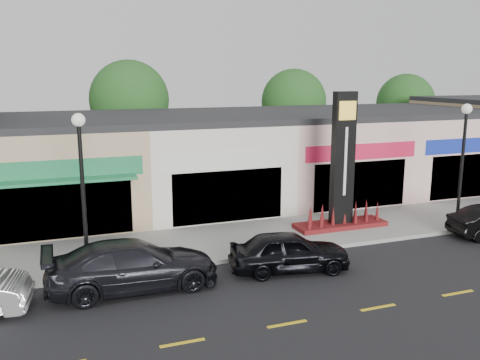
{
  "coord_description": "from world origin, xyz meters",
  "views": [
    {
      "loc": [
        -8.71,
        -14.84,
        6.84
      ],
      "look_at": [
        -1.86,
        4.0,
        2.67
      ],
      "focal_mm": 38.0,
      "sensor_mm": 36.0,
      "label": 1
    }
  ],
  "objects_px": {
    "lamp_east_near": "(463,153)",
    "car_black_sedan": "(289,251)",
    "car_dark_sedan": "(133,265)",
    "pylon_sign": "(342,180)",
    "lamp_west_near": "(82,178)"
  },
  "relations": [
    {
      "from": "car_black_sedan",
      "to": "car_dark_sedan",
      "type": "bearing_deg",
      "value": 95.96
    },
    {
      "from": "car_black_sedan",
      "to": "pylon_sign",
      "type": "bearing_deg",
      "value": -40.16
    },
    {
      "from": "lamp_east_near",
      "to": "lamp_west_near",
      "type": "bearing_deg",
      "value": 180.0
    },
    {
      "from": "car_dark_sedan",
      "to": "car_black_sedan",
      "type": "relative_size",
      "value": 1.3
    },
    {
      "from": "lamp_west_near",
      "to": "car_black_sedan",
      "type": "distance_m",
      "value": 7.54
    },
    {
      "from": "lamp_west_near",
      "to": "lamp_east_near",
      "type": "bearing_deg",
      "value": 0.0
    },
    {
      "from": "pylon_sign",
      "to": "car_black_sedan",
      "type": "distance_m",
      "value": 5.79
    },
    {
      "from": "lamp_east_near",
      "to": "car_black_sedan",
      "type": "height_order",
      "value": "lamp_east_near"
    },
    {
      "from": "pylon_sign",
      "to": "car_dark_sedan",
      "type": "distance_m",
      "value": 10.32
    },
    {
      "from": "lamp_east_near",
      "to": "car_black_sedan",
      "type": "relative_size",
      "value": 1.29
    },
    {
      "from": "car_dark_sedan",
      "to": "lamp_east_near",
      "type": "bearing_deg",
      "value": -84.1
    },
    {
      "from": "pylon_sign",
      "to": "car_dark_sedan",
      "type": "xyz_separation_m",
      "value": [
        -9.67,
        -3.29,
        -1.48
      ]
    },
    {
      "from": "lamp_west_near",
      "to": "pylon_sign",
      "type": "relative_size",
      "value": 0.91
    },
    {
      "from": "lamp_west_near",
      "to": "lamp_east_near",
      "type": "xyz_separation_m",
      "value": [
        16.0,
        0.0,
        0.0
      ]
    },
    {
      "from": "car_dark_sedan",
      "to": "pylon_sign",
      "type": "bearing_deg",
      "value": -71.51
    }
  ]
}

